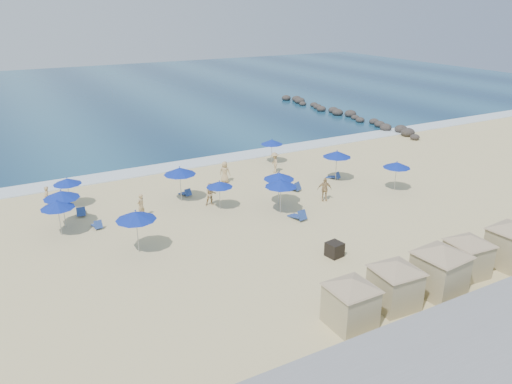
# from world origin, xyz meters

# --- Properties ---
(ground) EXTENTS (160.00, 160.00, 0.00)m
(ground) POSITION_xyz_m (0.00, 0.00, 0.00)
(ground) COLOR beige
(ground) RESTS_ON ground
(ocean) EXTENTS (160.00, 80.00, 0.06)m
(ocean) POSITION_xyz_m (0.00, 55.00, 0.03)
(ocean) COLOR navy
(ocean) RESTS_ON ground
(surf_line) EXTENTS (160.00, 2.50, 0.08)m
(surf_line) POSITION_xyz_m (0.00, 15.50, 0.04)
(surf_line) COLOR white
(surf_line) RESTS_ON ground
(seawall) EXTENTS (160.00, 6.10, 1.22)m
(seawall) POSITION_xyz_m (0.00, -13.50, 0.65)
(seawall) COLOR gray
(seawall) RESTS_ON ground
(rock_jetty) EXTENTS (2.56, 26.66, 0.96)m
(rock_jetty) POSITION_xyz_m (24.01, 24.90, 0.36)
(rock_jetty) COLOR #292422
(rock_jetty) RESTS_ON ground
(trash_bin) EXTENTS (0.94, 0.94, 0.83)m
(trash_bin) POSITION_xyz_m (0.27, -4.49, 0.41)
(trash_bin) COLOR black
(trash_bin) RESTS_ON ground
(cabana_0) EXTENTS (4.10, 4.10, 2.57)m
(cabana_0) POSITION_xyz_m (-3.09, -9.95, 1.47)
(cabana_0) COLOR tan
(cabana_0) RESTS_ON ground
(cabana_1) EXTENTS (4.17, 4.17, 2.62)m
(cabana_1) POSITION_xyz_m (-0.34, -9.79, 1.50)
(cabana_1) COLOR tan
(cabana_1) RESTS_ON ground
(cabana_2) EXTENTS (4.55, 4.55, 2.86)m
(cabana_2) POSITION_xyz_m (2.38, -9.99, 1.64)
(cabana_2) COLOR tan
(cabana_2) RESTS_ON ground
(cabana_3) EXTENTS (4.02, 4.02, 2.53)m
(cabana_3) POSITION_xyz_m (5.03, -9.48, 1.45)
(cabana_3) COLOR tan
(cabana_3) RESTS_ON ground
(umbrella_0) EXTENTS (2.24, 2.24, 2.55)m
(umbrella_0) POSITION_xyz_m (-12.32, 7.04, 2.21)
(umbrella_0) COLOR #A5A8AD
(umbrella_0) RESTS_ON ground
(umbrella_1) EXTENTS (2.04, 2.04, 2.33)m
(umbrella_1) POSITION_xyz_m (-12.75, 5.89, 2.02)
(umbrella_1) COLOR #A5A8AD
(umbrella_1) RESTS_ON ground
(umbrella_2) EXTENTS (1.93, 1.93, 2.20)m
(umbrella_2) POSITION_xyz_m (-11.45, 10.37, 1.91)
(umbrella_2) COLOR #A5A8AD
(umbrella_2) RESTS_ON ground
(umbrella_3) EXTENTS (2.30, 2.30, 2.62)m
(umbrella_3) POSITION_xyz_m (-9.24, 1.39, 2.27)
(umbrella_3) COLOR #A5A8AD
(umbrella_3) RESTS_ON ground
(umbrella_4) EXTENTS (2.31, 2.31, 2.63)m
(umbrella_4) POSITION_xyz_m (-4.23, 7.64, 2.28)
(umbrella_4) COLOR #A5A8AD
(umbrella_4) RESTS_ON ground
(umbrella_5) EXTENTS (1.85, 1.85, 2.10)m
(umbrella_5) POSITION_xyz_m (-2.41, 4.93, 1.82)
(umbrella_5) COLOR #A5A8AD
(umbrella_5) RESTS_ON ground
(umbrella_6) EXTENTS (2.17, 2.17, 2.47)m
(umbrella_6) POSITION_xyz_m (0.87, 2.28, 2.14)
(umbrella_6) COLOR #A5A8AD
(umbrella_6) RESTS_ON ground
(umbrella_7) EXTENTS (2.18, 2.18, 2.48)m
(umbrella_7) POSITION_xyz_m (1.54, 3.61, 2.15)
(umbrella_7) COLOR #A5A8AD
(umbrella_7) RESTS_ON ground
(umbrella_8) EXTENTS (1.96, 1.96, 2.23)m
(umbrella_8) POSITION_xyz_m (6.16, 12.33, 1.94)
(umbrella_8) COLOR #A5A8AD
(umbrella_8) RESTS_ON ground
(umbrella_9) EXTENTS (2.26, 2.26, 2.57)m
(umbrella_9) POSITION_xyz_m (8.25, 5.76, 2.23)
(umbrella_9) COLOR #A5A8AD
(umbrella_9) RESTS_ON ground
(umbrella_10) EXTENTS (2.05, 2.05, 2.34)m
(umbrella_10) POSITION_xyz_m (10.82, 1.80, 2.03)
(umbrella_10) COLOR #A5A8AD
(umbrella_10) RESTS_ON ground
(beach_chair_0) EXTENTS (0.56, 1.14, 0.61)m
(beach_chair_0) POSITION_xyz_m (-10.59, 5.87, 0.21)
(beach_chair_0) COLOR #27438F
(beach_chair_0) RESTS_ON ground
(beach_chair_1) EXTENTS (0.77, 1.35, 0.70)m
(beach_chair_1) POSITION_xyz_m (-11.08, 8.45, 0.24)
(beach_chair_1) COLOR #27438F
(beach_chair_1) RESTS_ON ground
(beach_chair_2) EXTENTS (0.74, 1.21, 0.62)m
(beach_chair_2) POSITION_xyz_m (-3.56, 8.43, 0.21)
(beach_chair_2) COLOR #27438F
(beach_chair_2) RESTS_ON ground
(beach_chair_3) EXTENTS (0.78, 1.43, 0.75)m
(beach_chair_3) POSITION_xyz_m (1.35, 0.77, 0.26)
(beach_chair_3) COLOR #27438F
(beach_chair_3) RESTS_ON ground
(beach_chair_4) EXTENTS (1.09, 1.45, 0.73)m
(beach_chair_4) POSITION_xyz_m (4.05, 5.48, 0.25)
(beach_chair_4) COLOR #27438F
(beach_chair_4) RESTS_ON ground
(beach_chair_5) EXTENTS (0.93, 1.24, 0.62)m
(beach_chair_5) POSITION_xyz_m (8.42, 6.13, 0.22)
(beach_chair_5) COLOR #27438F
(beach_chair_5) RESTS_ON ground
(beachgoer_0) EXTENTS (0.71, 0.65, 1.63)m
(beachgoer_0) POSITION_xyz_m (-7.59, 6.25, 0.81)
(beachgoer_0) COLOR tan
(beachgoer_0) RESTS_ON ground
(beachgoer_1) EXTENTS (0.90, 0.77, 1.61)m
(beachgoer_1) POSITION_xyz_m (-2.68, 5.89, 0.80)
(beachgoer_1) COLOR tan
(beachgoer_1) RESTS_ON ground
(beachgoer_2) EXTENTS (1.11, 0.83, 1.74)m
(beachgoer_2) POSITION_xyz_m (4.84, 2.69, 0.87)
(beachgoer_2) COLOR tan
(beachgoer_2) RESTS_ON ground
(beachgoer_3) EXTENTS (0.97, 1.27, 1.74)m
(beachgoer_3) POSITION_xyz_m (5.02, 9.95, 0.87)
(beachgoer_3) COLOR tan
(beachgoer_3) RESTS_ON ground
(beachgoer_4) EXTENTS (1.00, 0.98, 1.73)m
(beachgoer_4) POSITION_xyz_m (0.28, 9.73, 0.87)
(beachgoer_4) COLOR tan
(beachgoer_4) RESTS_ON ground
(beachgoer_5) EXTENTS (0.39, 0.59, 1.61)m
(beachgoer_5) POSITION_xyz_m (-12.84, 10.82, 0.80)
(beachgoer_5) COLOR tan
(beachgoer_5) RESTS_ON ground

